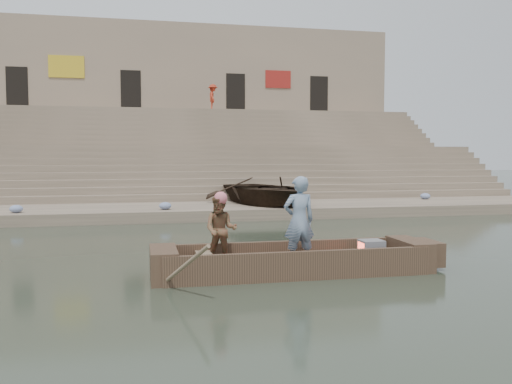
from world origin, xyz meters
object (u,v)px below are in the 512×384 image
object	(u,v)px
rowing_man	(221,230)
beached_rowboat	(265,190)
standing_man	(299,220)
television	(371,250)
pedestrian	(213,97)
main_rowboat	(293,268)

from	to	relation	value
rowing_man	beached_rowboat	distance (m)	10.97
standing_man	television	distance (m)	1.75
pedestrian	rowing_man	bearing A→B (deg)	179.76
pedestrian	standing_man	bearing A→B (deg)	-176.66
main_rowboat	standing_man	bearing A→B (deg)	-67.10
standing_man	pedestrian	bearing A→B (deg)	-97.59
standing_man	beached_rowboat	size ratio (longest dim) A/B	0.33
rowing_man	beached_rowboat	size ratio (longest dim) A/B	0.26
television	pedestrian	distance (m)	24.93
rowing_man	television	xyz separation A→B (m)	(3.10, -0.16, -0.48)
main_rowboat	pedestrian	distance (m)	25.05
television	standing_man	bearing A→B (deg)	-173.74
television	beached_rowboat	world-z (taller)	beached_rowboat
standing_man	rowing_man	world-z (taller)	standing_man
beached_rowboat	pedestrian	distance (m)	14.59
beached_rowboat	standing_man	bearing A→B (deg)	-113.99
main_rowboat	beached_rowboat	distance (m)	10.81
standing_man	television	bearing A→B (deg)	-177.67
standing_man	pedestrian	distance (m)	25.01
beached_rowboat	pedestrian	size ratio (longest dim) A/B	3.18
standing_man	beached_rowboat	xyz separation A→B (m)	(1.83, 10.79, -0.14)
rowing_man	television	distance (m)	3.14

